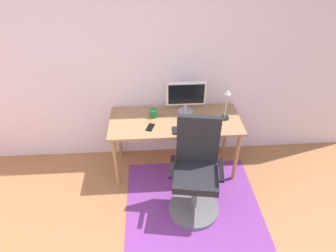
{
  "coord_description": "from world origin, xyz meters",
  "views": [
    {
      "loc": [
        0.27,
        -1.05,
        2.67
      ],
      "look_at": [
        0.44,
        1.56,
        0.82
      ],
      "focal_mm": 32.13,
      "sensor_mm": 36.0,
      "label": 1
    }
  ],
  "objects": [
    {
      "name": "cell_phone",
      "position": [
        0.25,
        1.68,
        0.72
      ],
      "size": [
        0.11,
        0.15,
        0.01
      ],
      "primitive_type": "cube",
      "rotation": [
        0.0,
        0.0,
        -0.33
      ],
      "color": "black",
      "rests_on": "desk"
    },
    {
      "name": "monitor",
      "position": [
        0.68,
        1.99,
        0.94
      ],
      "size": [
        0.46,
        0.18,
        0.39
      ],
      "color": "#B2B2B7",
      "rests_on": "desk"
    },
    {
      "name": "desk_lamp",
      "position": [
        1.11,
        1.81,
        0.96
      ],
      "size": [
        0.11,
        0.11,
        0.38
      ],
      "color": "black",
      "rests_on": "desk"
    },
    {
      "name": "area_rug",
      "position": [
        0.69,
        1.19,
        0.0
      ],
      "size": [
        1.47,
        1.34,
        0.01
      ],
      "primitive_type": "cube",
      "color": "#79378B",
      "rests_on": "ground"
    },
    {
      "name": "coffee_cup",
      "position": [
        0.29,
        1.9,
        0.76
      ],
      "size": [
        0.09,
        0.09,
        0.09
      ],
      "primitive_type": "cylinder",
      "color": "#196D32",
      "rests_on": "desk"
    },
    {
      "name": "computer_mouse",
      "position": [
        0.99,
        1.62,
        0.73
      ],
      "size": [
        0.06,
        0.1,
        0.03
      ],
      "primitive_type": "ellipsoid",
      "color": "black",
      "rests_on": "desk"
    },
    {
      "name": "desk",
      "position": [
        0.54,
        1.81,
        0.65
      ],
      "size": [
        1.52,
        0.65,
        0.72
      ],
      "color": "#A37A50",
      "rests_on": "ground"
    },
    {
      "name": "office_chair",
      "position": [
        0.7,
        1.15,
        0.45
      ],
      "size": [
        0.57,
        0.55,
        1.11
      ],
      "rotation": [
        0.0,
        0.0,
        -0.17
      ],
      "color": "slate",
      "rests_on": "ground"
    },
    {
      "name": "keyboard",
      "position": [
        0.71,
        1.59,
        0.73
      ],
      "size": [
        0.43,
        0.13,
        0.02
      ],
      "primitive_type": "cube",
      "color": "black",
      "rests_on": "desk"
    },
    {
      "name": "wall_back",
      "position": [
        0.0,
        2.2,
        1.3
      ],
      "size": [
        6.0,
        0.1,
        2.6
      ],
      "primitive_type": "cube",
      "color": "silver",
      "rests_on": "ground"
    }
  ]
}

